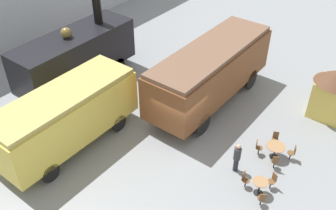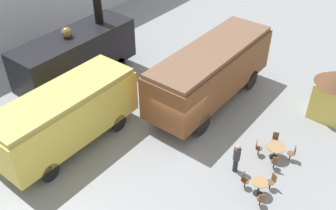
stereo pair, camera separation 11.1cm
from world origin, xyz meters
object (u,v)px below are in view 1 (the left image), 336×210
(cafe_chair_0, at_px, (273,180))
(ticket_kiosk, at_px, (333,91))
(cafe_table_mid, at_px, (276,148))
(passenger_coach_wooden, at_px, (211,70))
(visitor_person, at_px, (237,157))
(cafe_table_near, at_px, (260,185))
(passenger_coach_vintage, at_px, (66,114))
(steam_locomotive, at_px, (76,54))

(cafe_chair_0, height_order, ticket_kiosk, ticket_kiosk)
(cafe_table_mid, height_order, cafe_chair_0, cafe_chair_0)
(ticket_kiosk, bearing_deg, passenger_coach_wooden, 115.84)
(cafe_table_mid, relative_size, cafe_chair_0, 1.08)
(passenger_coach_wooden, bearing_deg, visitor_person, -134.43)
(visitor_person, bearing_deg, ticket_kiosk, -15.94)
(passenger_coach_wooden, xyz_separation_m, cafe_table_near, (-4.64, -5.64, -1.61))
(cafe_table_near, height_order, ticket_kiosk, ticket_kiosk)
(passenger_coach_vintage, height_order, cafe_table_mid, passenger_coach_vintage)
(cafe_table_mid, height_order, ticket_kiosk, ticket_kiosk)
(cafe_chair_0, bearing_deg, passenger_coach_wooden, -97.56)
(visitor_person, bearing_deg, steam_locomotive, 86.36)
(passenger_coach_vintage, relative_size, passenger_coach_wooden, 0.83)
(cafe_table_near, bearing_deg, cafe_table_mid, 9.71)
(passenger_coach_wooden, bearing_deg, steam_locomotive, 112.83)
(passenger_coach_vintage, bearing_deg, visitor_person, -65.65)
(cafe_table_near, bearing_deg, visitor_person, 68.24)
(steam_locomotive, bearing_deg, ticket_kiosk, -65.83)
(passenger_coach_wooden, xyz_separation_m, cafe_table_mid, (-2.05, -5.20, -1.58))
(cafe_chair_0, bearing_deg, cafe_table_near, -0.00)
(steam_locomotive, distance_m, cafe_table_near, 13.56)
(passenger_coach_vintage, height_order, ticket_kiosk, passenger_coach_vintage)
(passenger_coach_vintage, xyz_separation_m, passenger_coach_wooden, (7.54, -3.65, 0.28))
(cafe_table_mid, relative_size, visitor_person, 0.57)
(passenger_coach_wooden, bearing_deg, cafe_chair_0, -123.79)
(visitor_person, xyz_separation_m, ticket_kiosk, (6.98, -1.99, 0.78))
(passenger_coach_wooden, distance_m, ticket_kiosk, 6.80)
(cafe_table_mid, height_order, visitor_person, visitor_person)
(visitor_person, bearing_deg, cafe_table_near, -111.76)
(cafe_table_near, distance_m, visitor_person, 1.68)
(steam_locomotive, distance_m, cafe_table_mid, 13.10)
(steam_locomotive, xyz_separation_m, cafe_table_mid, (1.23, -12.97, -1.42))
(passenger_coach_vintage, distance_m, cafe_table_mid, 10.49)
(visitor_person, relative_size, ticket_kiosk, 0.55)
(passenger_coach_vintage, bearing_deg, passenger_coach_wooden, -25.82)
(visitor_person, distance_m, ticket_kiosk, 7.31)
(steam_locomotive, bearing_deg, passenger_coach_vintage, -135.96)
(passenger_coach_vintage, xyz_separation_m, cafe_chair_0, (3.55, -9.61, -1.38))
(steam_locomotive, height_order, visitor_person, steam_locomotive)
(cafe_table_near, relative_size, ticket_kiosk, 0.26)
(cafe_table_mid, relative_size, ticket_kiosk, 0.31)
(cafe_chair_0, relative_size, visitor_person, 0.53)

